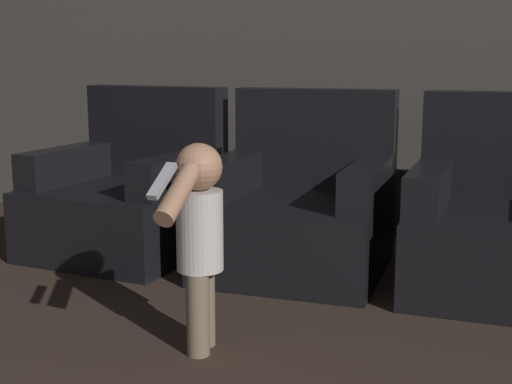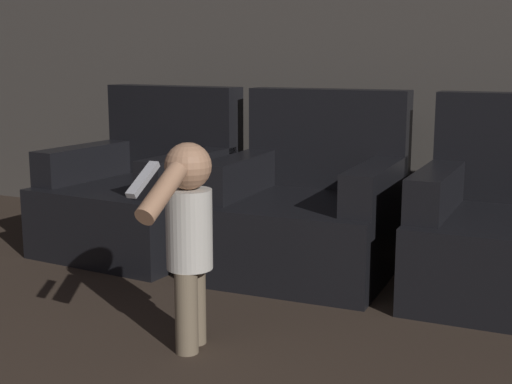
% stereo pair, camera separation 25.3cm
% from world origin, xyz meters
% --- Properties ---
extents(wall_back, '(8.40, 0.05, 2.60)m').
position_xyz_m(wall_back, '(0.00, 4.50, 1.30)').
color(wall_back, '#423D38').
rests_on(wall_back, ground_plane).
extents(armchair_left, '(0.97, 0.98, 0.93)m').
position_xyz_m(armchair_left, '(-0.90, 3.62, 0.31)').
color(armchair_left, black).
rests_on(armchair_left, ground_plane).
extents(armchair_middle, '(0.91, 0.93, 0.93)m').
position_xyz_m(armchair_middle, '(0.12, 3.62, 0.31)').
color(armchair_middle, black).
rests_on(armchair_middle, ground_plane).
extents(armchair_right, '(0.89, 0.91, 0.93)m').
position_xyz_m(armchair_right, '(1.15, 3.62, 0.31)').
color(armchair_right, black).
rests_on(armchair_right, ground_plane).
extents(person_toddler, '(0.18, 0.55, 0.80)m').
position_xyz_m(person_toddler, '(0.08, 2.44, 0.47)').
color(person_toddler, brown).
rests_on(person_toddler, ground_plane).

